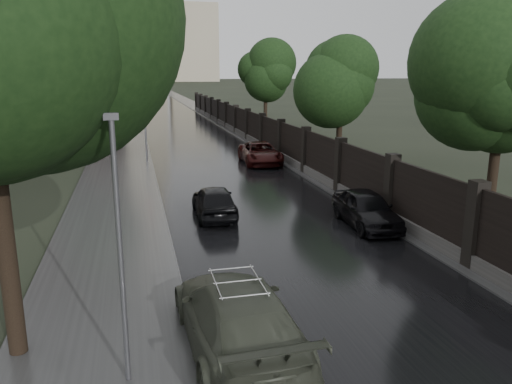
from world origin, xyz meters
name	(u,v)px	position (x,y,z in m)	size (l,w,h in m)	color
road	(144,87)	(0.00, 190.00, 0.01)	(8.00, 420.00, 0.02)	black
sidewalk_left	(128,87)	(-6.00, 190.00, 0.08)	(4.00, 420.00, 0.16)	#2D2D2D
verge_right	(159,87)	(5.50, 190.00, 0.04)	(3.00, 420.00, 0.08)	#2D2D2D
fence_right	(256,132)	(4.60, 32.01, 1.01)	(0.45, 75.72, 2.70)	#383533
tree_left_far	(86,79)	(-8.00, 30.00, 5.24)	(4.25, 4.25, 7.39)	black
tree_right_a	(502,96)	(7.50, 8.00, 4.95)	(4.08, 4.08, 7.01)	black
tree_right_b	(341,85)	(7.50, 22.00, 4.95)	(4.08, 4.08, 7.01)	black
tree_right_c	(266,80)	(7.50, 40.00, 4.95)	(4.08, 4.08, 7.01)	black
lamp_post	(120,252)	(-5.40, 1.50, 2.67)	(0.25, 0.12, 5.11)	#59595E
traffic_light	(145,127)	(-4.30, 24.99, 2.40)	(0.16, 0.32, 4.00)	#59595E
stalinist_tower	(135,13)	(0.00, 300.00, 38.38)	(92.00, 30.00, 159.00)	tan
volga_sedan	(238,318)	(-3.16, 2.17, 0.77)	(2.17, 5.33, 1.55)	#3F4336
hatchback_left	(214,201)	(-2.03, 12.24, 0.66)	(1.57, 3.90, 1.33)	black
car_right_near	(366,209)	(3.40, 9.64, 0.69)	(1.64, 4.08, 1.39)	black
car_right_far	(260,153)	(2.78, 23.53, 0.69)	(2.28, 4.93, 1.37)	black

